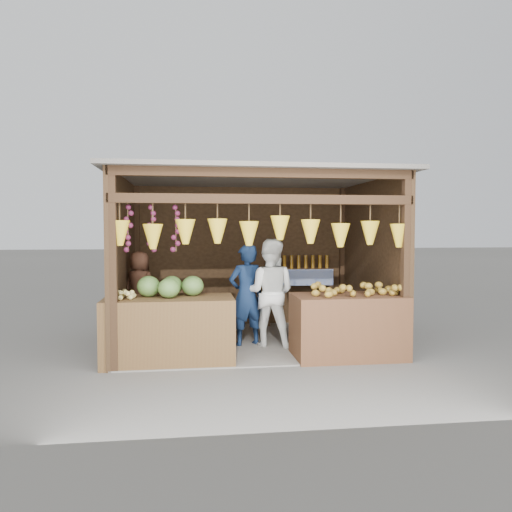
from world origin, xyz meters
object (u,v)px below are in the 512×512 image
(counter_right, at_px, (348,326))
(man_standing, at_px, (246,295))
(woman_standing, at_px, (270,293))
(counter_left, at_px, (169,330))
(vendor_seated, at_px, (140,287))

(counter_right, bearing_deg, man_standing, 146.78)
(counter_right, height_order, man_standing, man_standing)
(counter_right, xyz_separation_m, woman_standing, (-0.99, 0.83, 0.39))
(man_standing, relative_size, woman_standing, 0.95)
(counter_right, distance_m, woman_standing, 1.35)
(counter_left, relative_size, man_standing, 1.10)
(counter_right, relative_size, man_standing, 0.97)
(counter_left, distance_m, counter_right, 2.50)
(counter_right, xyz_separation_m, man_standing, (-1.35, 0.88, 0.35))
(woman_standing, xyz_separation_m, vendor_seated, (-2.01, 0.41, 0.06))
(counter_right, bearing_deg, counter_left, 178.51)
(man_standing, distance_m, vendor_seated, 1.69)
(counter_left, bearing_deg, counter_right, -1.49)
(man_standing, height_order, vendor_seated, man_standing)
(man_standing, bearing_deg, counter_right, 128.45)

